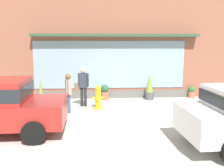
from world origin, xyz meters
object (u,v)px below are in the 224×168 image
(pedestrian_with_handbag, at_px, (83,84))
(potted_plant_window_center, at_px, (150,88))
(potted_plant_doorstep, at_px, (191,92))
(potted_plant_near_hydrant, at_px, (105,93))
(potted_plant_trailing_edge, at_px, (41,91))
(pedestrian_passerby, at_px, (68,91))
(fire_hydrant, at_px, (98,97))

(pedestrian_with_handbag, relative_size, potted_plant_window_center, 1.39)
(pedestrian_with_handbag, distance_m, potted_plant_doorstep, 5.46)
(potted_plant_near_hydrant, bearing_deg, potted_plant_doorstep, 2.08)
(pedestrian_with_handbag, xyz_separation_m, potted_plant_trailing_edge, (-1.98, 0.98, -0.46))
(pedestrian_with_handbag, xyz_separation_m, potted_plant_near_hydrant, (0.97, 1.23, -0.62))
(potted_plant_trailing_edge, relative_size, potted_plant_near_hydrant, 1.47)
(pedestrian_passerby, bearing_deg, potted_plant_near_hydrant, 134.57)
(potted_plant_trailing_edge, bearing_deg, pedestrian_passerby, -54.97)
(potted_plant_window_center, xyz_separation_m, potted_plant_doorstep, (2.15, 0.30, -0.29))
(fire_hydrant, distance_m, potted_plant_window_center, 2.91)
(fire_hydrant, bearing_deg, pedestrian_with_handbag, 143.68)
(potted_plant_doorstep, distance_m, potted_plant_near_hydrant, 4.27)
(fire_hydrant, xyz_separation_m, pedestrian_passerby, (-1.11, -0.68, 0.41))
(potted_plant_window_center, relative_size, potted_plant_trailing_edge, 1.16)
(pedestrian_passerby, bearing_deg, potted_plant_trailing_edge, -158.72)
(fire_hydrant, relative_size, potted_plant_window_center, 0.82)
(fire_hydrant, relative_size, pedestrian_with_handbag, 0.59)
(fire_hydrant, distance_m, potted_plant_doorstep, 4.97)
(potted_plant_doorstep, bearing_deg, fire_hydrant, -158.29)
(potted_plant_window_center, height_order, potted_plant_doorstep, potted_plant_window_center)
(fire_hydrant, relative_size, potted_plant_near_hydrant, 1.40)
(pedestrian_passerby, xyz_separation_m, potted_plant_near_hydrant, (1.46, 2.36, -0.55))
(pedestrian_with_handbag, relative_size, potted_plant_doorstep, 2.93)
(fire_hydrant, height_order, potted_plant_doorstep, fire_hydrant)
(fire_hydrant, xyz_separation_m, potted_plant_doorstep, (4.62, 1.84, -0.21))
(potted_plant_doorstep, bearing_deg, potted_plant_trailing_edge, -176.81)
(potted_plant_doorstep, relative_size, potted_plant_near_hydrant, 0.81)
(pedestrian_passerby, distance_m, potted_plant_near_hydrant, 2.83)
(pedestrian_with_handbag, bearing_deg, potted_plant_window_center, -146.07)
(pedestrian_passerby, bearing_deg, potted_plant_window_center, 108.13)
(potted_plant_window_center, distance_m, potted_plant_trailing_edge, 5.06)
(pedestrian_with_handbag, bearing_deg, potted_plant_doorstep, -150.69)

